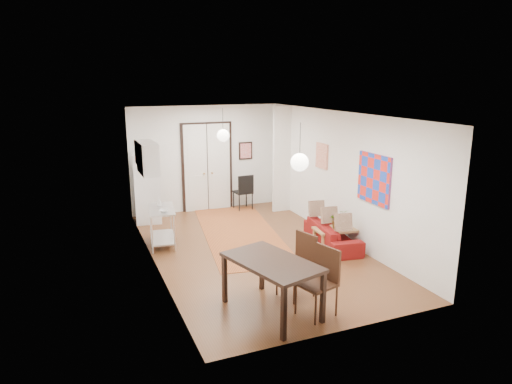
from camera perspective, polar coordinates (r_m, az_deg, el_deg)
name	(u,v)px	position (r m, az deg, el deg)	size (l,w,h in m)	color
floor	(254,250)	(9.90, -0.25, -7.27)	(7.00, 7.00, 0.00)	brown
ceiling	(254,114)	(9.26, -0.27, 9.72)	(4.20, 7.00, 0.02)	silver
wall_back	(207,158)	(12.72, -6.20, 4.20)	(4.20, 0.02, 2.90)	silver
wall_front	(348,237)	(6.49, 11.49, -5.50)	(4.20, 0.02, 2.90)	silver
wall_left	(152,194)	(8.92, -12.86, -0.23)	(0.02, 7.00, 2.90)	silver
wall_right	(340,177)	(10.42, 10.51, 1.90)	(0.02, 7.00, 2.90)	silver
double_doors	(207,168)	(12.72, -6.11, 3.06)	(1.44, 0.06, 2.50)	silver
stub_partition	(282,159)	(12.49, 3.23, 4.08)	(0.50, 0.10, 2.90)	silver
wall_cabinet	(147,158)	(10.31, -13.43, 4.17)	(0.35, 1.00, 0.70)	silver
painting_popart	(374,179)	(9.37, 14.54, 1.60)	(0.05, 1.00, 1.00)	red
painting_abstract	(322,156)	(11.02, 8.24, 4.49)	(0.05, 0.50, 0.60)	#F7E7CE
poster_back	(246,151)	(13.03, -1.30, 5.18)	(0.40, 0.03, 0.50)	red
print_left	(137,153)	(10.77, -14.66, 4.77)	(0.03, 0.44, 0.54)	olive
pendant_back	(223,135)	(11.19, -4.14, 7.07)	(0.30, 0.30, 0.80)	silver
pendant_front	(300,162)	(7.53, 5.47, 3.72)	(0.30, 0.30, 0.80)	silver
kilim_rug	(240,233)	(10.93, -2.01, -5.16)	(1.68, 4.48, 0.01)	#B15D2C
sofa	(332,235)	(10.20, 9.53, -5.27)	(0.69, 1.77, 0.52)	maroon
coffee_table	(337,231)	(10.09, 10.11, -4.79)	(1.02, 0.63, 0.44)	#A77C4E
potted_plant	(338,219)	(10.02, 10.22, -3.32)	(0.38, 0.33, 0.42)	#3F6E31
kitchen_counter	(162,222)	(10.26, -11.69, -3.68)	(0.69, 1.16, 0.84)	silver
bowl	(164,211)	(9.88, -11.45, -2.33)	(0.20, 0.20, 0.05)	silver
soap_bottle	(159,202)	(10.38, -12.05, -1.21)	(0.08, 0.08, 0.17)	teal
fridge	(147,188)	(11.90, -13.44, 0.48)	(0.63, 0.63, 1.78)	white
dining_table	(272,266)	(7.13, 1.98, -9.26)	(1.29, 1.75, 0.87)	black
dining_chair_near	(293,259)	(7.81, 4.63, -8.34)	(0.63, 0.79, 1.07)	#392112
dining_chair_far	(313,275)	(7.24, 7.17, -10.24)	(0.63, 0.79, 1.07)	#392112
black_side_chair	(242,188)	(12.90, -1.81, 0.51)	(0.49, 0.49, 1.00)	black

